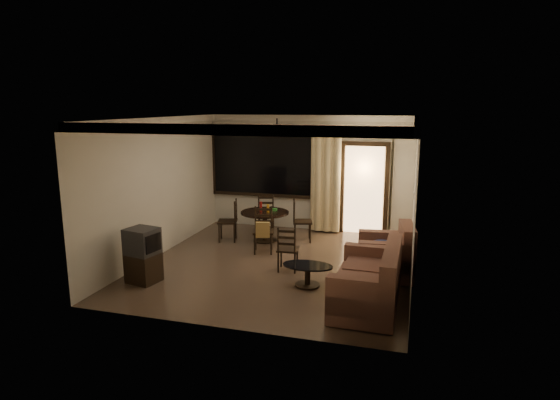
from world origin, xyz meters
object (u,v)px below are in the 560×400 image
(dining_table, at_px, (265,218))
(dining_chair_east, at_px, (302,229))
(dining_chair_north, at_px, (266,220))
(coffee_table, at_px, (308,272))
(side_chair, at_px, (288,257))
(tv_cabinet, at_px, (143,255))
(dining_chair_south, at_px, (263,238))
(dining_chair_west, at_px, (228,229))
(sofa, at_px, (371,283))
(armchair, at_px, (389,256))

(dining_table, relative_size, dining_chair_east, 1.14)
(dining_chair_north, relative_size, coffee_table, 1.10)
(coffee_table, distance_m, side_chair, 0.82)
(dining_chair_east, bearing_deg, tv_cabinet, 131.49)
(dining_table, bearing_deg, tv_cabinet, -113.21)
(dining_chair_east, relative_size, coffee_table, 1.10)
(dining_chair_south, bearing_deg, dining_table, 89.87)
(dining_table, relative_size, side_chair, 1.26)
(dining_chair_west, distance_m, sofa, 4.38)
(dining_chair_east, height_order, tv_cabinet, tv_cabinet)
(dining_chair_west, xyz_separation_m, side_chair, (1.81, -1.51, -0.03))
(dining_chair_west, distance_m, dining_chair_north, 1.15)
(dining_chair_north, height_order, sofa, sofa)
(dining_chair_north, xyz_separation_m, sofa, (2.84, -3.69, 0.09))
(dining_chair_north, bearing_deg, side_chair, 100.49)
(armchair, relative_size, side_chair, 1.22)
(dining_chair_north, bearing_deg, tv_cabinet, 58.66)
(dining_chair_east, bearing_deg, side_chair, 170.27)
(dining_table, height_order, dining_chair_south, dining_chair_south)
(dining_table, relative_size, dining_chair_west, 1.14)
(dining_chair_west, distance_m, armchair, 3.87)
(tv_cabinet, distance_m, side_chair, 2.60)
(tv_cabinet, distance_m, sofa, 3.91)
(sofa, bearing_deg, dining_chair_west, 142.93)
(dining_chair_east, xyz_separation_m, side_chair, (0.20, -1.96, -0.03))
(dining_table, distance_m, armchair, 3.23)
(sofa, relative_size, armchair, 1.68)
(dining_chair_south, height_order, side_chair, dining_chair_south)
(sofa, distance_m, side_chair, 2.02)
(dining_chair_east, bearing_deg, dining_chair_west, 90.00)
(dining_chair_south, relative_size, coffee_table, 1.10)
(dining_table, bearing_deg, coffee_table, -57.37)
(dining_chair_west, distance_m, tv_cabinet, 2.79)
(dining_chair_north, height_order, side_chair, dining_chair_north)
(armchair, bearing_deg, dining_chair_west, 152.81)
(coffee_table, relative_size, side_chair, 1.00)
(dining_chair_east, xyz_separation_m, tv_cabinet, (-2.08, -3.19, 0.20))
(tv_cabinet, bearing_deg, sofa, 11.72)
(dining_chair_west, bearing_deg, armchair, 54.37)
(sofa, xyz_separation_m, armchair, (0.19, 1.37, 0.02))
(dining_chair_south, height_order, sofa, sofa)
(dining_chair_north, height_order, tv_cabinet, tv_cabinet)
(dining_chair_west, bearing_deg, dining_chair_north, 133.24)
(dining_chair_south, height_order, armchair, armchair)
(dining_chair_west, height_order, coffee_table, dining_chair_west)
(sofa, distance_m, armchair, 1.38)
(side_chair, bearing_deg, dining_chair_north, -69.78)
(dining_table, bearing_deg, dining_chair_north, 105.56)
(dining_chair_north, relative_size, tv_cabinet, 0.99)
(dining_chair_north, bearing_deg, dining_chair_west, 43.24)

